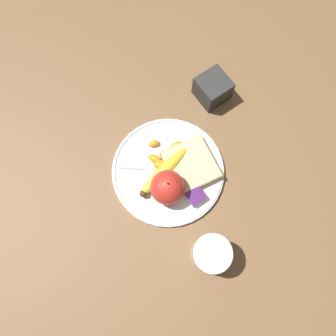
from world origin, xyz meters
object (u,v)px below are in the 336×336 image
at_px(juice_glass, 210,254).
at_px(bread_slice, 191,165).
at_px(plate, 168,171).
at_px(jam_packet, 194,194).
at_px(banana, 165,172).
at_px(condiment_caddy, 213,89).
at_px(fork, 164,169).
at_px(apple, 167,188).

xyz_separation_m(juice_glass, bread_slice, (0.19, -0.09, -0.02)).
bearing_deg(plate, juice_glass, 170.20).
bearing_deg(bread_slice, jam_packet, 149.72).
xyz_separation_m(banana, condiment_caddy, (0.11, -0.23, 0.01)).
relative_size(plate, fork, 1.78).
height_order(plate, juice_glass, juice_glass).
xyz_separation_m(plate, apple, (-0.04, 0.03, 0.04)).
distance_m(juice_glass, bread_slice, 0.21).
bearing_deg(jam_packet, banana, 17.34).
height_order(juice_glass, jam_packet, juice_glass).
bearing_deg(juice_glass, bread_slice, -24.60).
height_order(juice_glass, fork, juice_glass).
xyz_separation_m(jam_packet, condiment_caddy, (0.19, -0.20, 0.01)).
xyz_separation_m(bread_slice, jam_packet, (-0.06, 0.04, -0.00)).
height_order(fork, jam_packet, jam_packet).
distance_m(fork, jam_packet, 0.10).
distance_m(plate, condiment_caddy, 0.24).
relative_size(banana, fork, 1.07).
distance_m(juice_glass, fork, 0.23).
relative_size(fork, jam_packet, 3.22).
bearing_deg(juice_glass, condiment_caddy, -37.80).
height_order(apple, fork, apple).
xyz_separation_m(apple, fork, (0.05, -0.03, -0.04)).
bearing_deg(apple, condiment_caddy, -58.41).
relative_size(juice_glass, bread_slice, 0.66).
bearing_deg(fork, jam_packet, -39.90).
height_order(plate, jam_packet, jam_packet).
relative_size(plate, condiment_caddy, 3.65).
distance_m(apple, bread_slice, 0.09).
xyz_separation_m(apple, jam_packet, (-0.04, -0.05, -0.03)).
distance_m(fork, condiment_caddy, 0.24).
relative_size(banana, jam_packet, 3.44).
relative_size(fork, condiment_caddy, 2.05).
xyz_separation_m(plate, juice_glass, (-0.22, 0.04, 0.03)).
bearing_deg(jam_packet, plate, 9.54).
xyz_separation_m(banana, bread_slice, (-0.02, -0.06, -0.01)).
bearing_deg(apple, jam_packet, -133.85).
bearing_deg(fork, banana, -80.34).
relative_size(apple, jam_packet, 1.87).
distance_m(jam_packet, condiment_caddy, 0.28).
xyz_separation_m(banana, fork, (0.01, -0.01, -0.01)).
bearing_deg(condiment_caddy, fork, 114.41).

